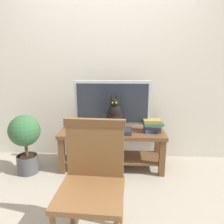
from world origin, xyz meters
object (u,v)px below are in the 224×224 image
Objects in this scene: potted_plant at (25,138)px; tv at (112,104)px; book_stack at (153,126)px; wooden_chair at (93,175)px; media_box at (115,131)px; tv_stand at (112,142)px; cat at (115,116)px.

tv is at bearing 13.36° from potted_plant.
potted_plant is (-1.54, -0.18, -0.13)m from book_stack.
media_box is at bearing 83.50° from wooden_chair.
cat is at bearing -68.20° from tv_stand.
wooden_chair is at bearing -96.63° from cat.
wooden_chair is 3.76× the size of book_stack.
media_box is 1.62× the size of book_stack.
tv_stand is 1.79× the size of potted_plant.
wooden_chair is at bearing -45.34° from potted_plant.
tv reaches higher than cat.
tv_stand is at bearing 111.80° from cat.
cat is 0.49m from book_stack.
cat is at bearing 83.37° from wooden_chair.
tv reaches higher than tv_stand.
cat is at bearing 5.57° from potted_plant.
wooden_chair is at bearing -94.53° from tv_stand.
book_stack is at bearing -1.04° from tv_stand.
media_box is (0.03, -0.07, 0.18)m from tv_stand.
book_stack is (0.59, 1.14, 0.03)m from wooden_chair.
tv is 1.14m from potted_plant.
tv_stand is at bearing 178.96° from book_stack.
media_box is 1.09m from wooden_chair.
cat is 1.71× the size of book_stack.
potted_plant reaches higher than media_box.
wooden_chair is 1.29m from book_stack.
tv is (0.00, 0.06, 0.48)m from tv_stand.
potted_plant is at bearing -173.77° from media_box.
cat reaches higher than potted_plant.
tv_stand is 1.39× the size of wooden_chair.
book_stack is (0.50, -0.01, 0.23)m from tv_stand.
media_box is 0.43× the size of wooden_chair.
tv is at bearing 172.12° from book_stack.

